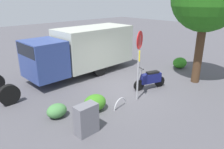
% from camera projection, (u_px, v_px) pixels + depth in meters
% --- Properties ---
extents(ground_plane, '(60.00, 60.00, 0.00)m').
position_uv_depth(ground_plane, '(132.00, 88.00, 10.87)').
color(ground_plane, '#4E4D53').
extents(box_truck_near, '(8.37, 2.33, 2.71)m').
position_uv_depth(box_truck_near, '(81.00, 49.00, 12.38)').
color(box_truck_near, black).
rests_on(box_truck_near, ground).
extents(motorcycle, '(1.75, 0.79, 1.20)m').
position_uv_depth(motorcycle, '(150.00, 79.00, 10.71)').
color(motorcycle, black).
rests_on(motorcycle, ground).
extents(stop_sign, '(0.71, 0.33, 3.10)m').
position_uv_depth(stop_sign, '(139.00, 56.00, 8.98)').
color(stop_sign, '#9E9EA3').
rests_on(stop_sign, ground).
extents(utility_cabinet, '(0.78, 0.44, 1.07)m').
position_uv_depth(utility_cabinet, '(86.00, 119.00, 7.13)').
color(utility_cabinet, slate).
rests_on(utility_cabinet, ground).
extents(bike_rack_hoop, '(0.85, 0.17, 0.85)m').
position_uv_depth(bike_rack_hoop, '(120.00, 107.00, 9.03)').
color(bike_rack_hoop, '#B7B7BC').
rests_on(bike_rack_hoop, ground).
extents(shrub_near_sign, '(0.79, 0.65, 0.54)m').
position_uv_depth(shrub_near_sign, '(57.00, 111.00, 8.19)').
color(shrub_near_sign, '#468144').
rests_on(shrub_near_sign, ground).
extents(shrub_mid_verge, '(1.00, 0.82, 0.68)m').
position_uv_depth(shrub_mid_verge, '(180.00, 63.00, 13.95)').
color(shrub_mid_verge, '#328721').
rests_on(shrub_mid_verge, ground).
extents(shrub_by_tree, '(0.97, 0.80, 0.66)m').
position_uv_depth(shrub_by_tree, '(95.00, 103.00, 8.69)').
color(shrub_by_tree, '#3B811F').
rests_on(shrub_by_tree, ground).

